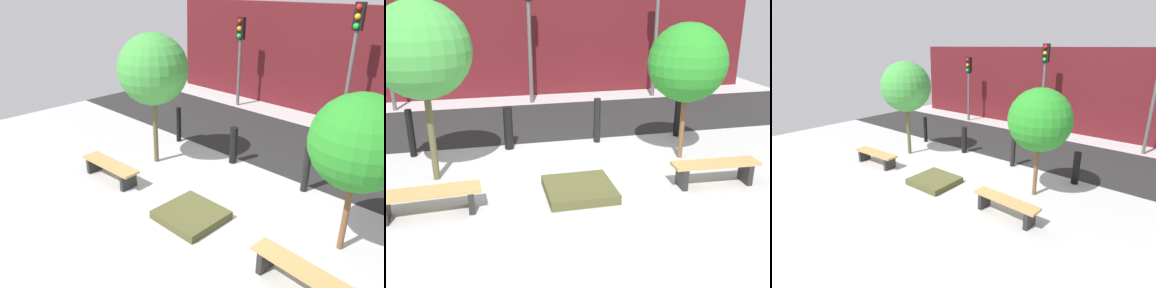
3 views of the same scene
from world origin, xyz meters
TOP-DOWN VIEW (x-y plane):
  - ground_plane at (0.00, 0.00)m, footprint 18.00×18.00m
  - road_strip at (0.00, 4.17)m, footprint 18.00×3.62m
  - building_facade at (0.00, 7.57)m, footprint 16.20×0.50m
  - bench_left at (-2.56, -0.73)m, footprint 1.71×0.51m
  - bench_right at (2.56, -0.73)m, footprint 1.66×0.47m
  - planter_bed at (0.00, -0.53)m, footprint 1.22×1.18m
  - tree_behind_left_bench at (-2.56, 0.72)m, footprint 1.76×1.76m
  - tree_behind_right_bench at (2.56, 0.72)m, footprint 1.62×1.62m
  - bollard_far_left at (-3.16, 2.11)m, footprint 0.15×0.15m
  - bollard_left at (-1.05, 2.11)m, footprint 0.20×0.20m
  - bollard_center at (1.05, 2.11)m, footprint 0.16×0.16m
  - traffic_light_west at (-4.21, 6.26)m, footprint 0.28×0.27m
  - traffic_light_mid_west at (0.00, 6.26)m, footprint 0.28×0.27m

SIDE VIEW (x-z plane):
  - ground_plane at x=0.00m, z-range 0.00..0.00m
  - road_strip at x=0.00m, z-range 0.00..0.01m
  - planter_bed at x=0.00m, z-range 0.00..0.17m
  - bench_left at x=-2.56m, z-range 0.10..0.53m
  - bench_right at x=2.56m, z-range 0.10..0.56m
  - bollard_left at x=-1.05m, z-range 0.00..0.99m
  - bollard_far_left at x=-3.16m, z-range 0.00..1.07m
  - bollard_center at x=1.05m, z-range 0.00..1.07m
  - building_facade at x=0.00m, z-range 0.00..3.80m
  - tree_behind_right_bench at x=2.56m, z-range 0.63..3.52m
  - traffic_light_west at x=-4.21m, z-range 0.64..3.94m
  - tree_behind_left_bench at x=-2.56m, z-range 0.79..4.16m
  - traffic_light_mid_west at x=0.00m, z-range 0.74..4.68m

